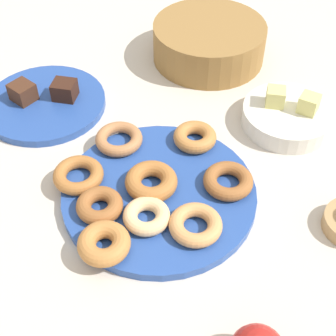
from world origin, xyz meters
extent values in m
plane|color=beige|center=(0.00, 0.00, 0.00)|extent=(2.40, 2.40, 0.00)
cylinder|color=#284C9E|center=(0.00, 0.00, 0.01)|extent=(0.34, 0.34, 0.02)
torus|color=#AD6B33|center=(-0.02, 0.00, 0.03)|extent=(0.13, 0.13, 0.03)
torus|color=#EABC84|center=(0.02, -0.07, 0.03)|extent=(0.11, 0.11, 0.02)
torus|color=#995B2D|center=(0.10, 0.07, 0.03)|extent=(0.12, 0.12, 0.02)
torus|color=#BC7A3D|center=(-0.01, 0.14, 0.03)|extent=(0.11, 0.11, 0.03)
torus|color=#AD6B33|center=(-0.14, -0.05, 0.03)|extent=(0.12, 0.12, 0.02)
torus|color=#BC7A3D|center=(-0.01, -0.15, 0.03)|extent=(0.10, 0.10, 0.03)
torus|color=#B27547|center=(-0.13, 0.06, 0.03)|extent=(0.11, 0.11, 0.02)
torus|color=tan|center=(0.09, -0.04, 0.03)|extent=(0.12, 0.12, 0.02)
torus|color=#995B2D|center=(-0.06, -0.09, 0.03)|extent=(0.10, 0.10, 0.03)
cylinder|color=#284C9E|center=(-0.34, 0.09, 0.01)|extent=(0.25, 0.25, 0.02)
cube|color=#472819|center=(-0.38, 0.07, 0.04)|extent=(0.05, 0.05, 0.04)
cube|color=#381E14|center=(-0.31, 0.12, 0.04)|extent=(0.06, 0.06, 0.04)
cylinder|color=olive|center=(-0.13, 0.43, 0.04)|extent=(0.36, 0.36, 0.09)
cylinder|color=silver|center=(0.12, 0.30, 0.02)|extent=(0.18, 0.18, 0.04)
cube|color=#DBD67A|center=(0.09, 0.30, 0.06)|extent=(0.05, 0.05, 0.04)
cube|color=#DBD67A|center=(0.15, 0.31, 0.06)|extent=(0.04, 0.04, 0.04)
camera|label=1|loc=(0.31, -0.47, 0.66)|focal=52.63mm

